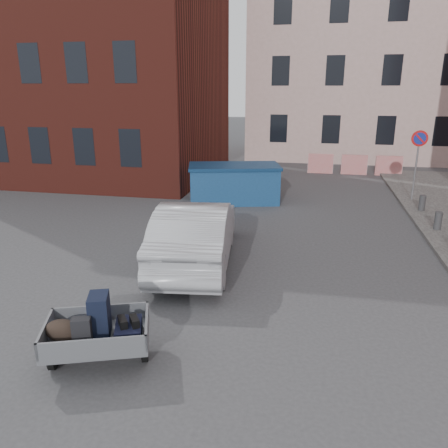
# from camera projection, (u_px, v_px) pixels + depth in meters

# --- Properties ---
(ground) EXTENTS (120.00, 120.00, 0.00)m
(ground) POSITION_uv_depth(u_px,v_px,m) (203.00, 296.00, 9.41)
(ground) COLOR #38383A
(ground) RESTS_ON ground
(building_brick) EXTENTS (12.00, 10.00, 14.00)m
(building_brick) POSITION_uv_depth(u_px,v_px,m) (88.00, 29.00, 21.22)
(building_brick) COLOR #591E16
(building_brick) RESTS_ON ground
(building_pink) EXTENTS (16.00, 8.00, 14.00)m
(building_pink) POSITION_uv_depth(u_px,v_px,m) (385.00, 41.00, 26.72)
(building_pink) COLOR #BB9990
(building_pink) RESTS_ON ground
(far_building) EXTENTS (6.00, 6.00, 8.00)m
(far_building) POSITION_uv_depth(u_px,v_px,m) (16.00, 92.00, 32.66)
(far_building) COLOR maroon
(far_building) RESTS_ON ground
(no_parking_sign) EXTENTS (0.60, 0.09, 2.65)m
(no_parking_sign) POSITION_uv_depth(u_px,v_px,m) (418.00, 151.00, 16.51)
(no_parking_sign) COLOR gray
(no_parking_sign) RESTS_ON sidewalk
(barriers) EXTENTS (4.70, 0.18, 1.00)m
(barriers) POSITION_uv_depth(u_px,v_px,m) (354.00, 165.00, 22.47)
(barriers) COLOR red
(barriers) RESTS_ON ground
(trailer) EXTENTS (1.88, 1.98, 1.20)m
(trailer) POSITION_uv_depth(u_px,v_px,m) (97.00, 331.00, 6.91)
(trailer) COLOR black
(trailer) RESTS_ON ground
(dumpster) EXTENTS (3.81, 2.61, 1.46)m
(dumpster) POSITION_uv_depth(u_px,v_px,m) (234.00, 183.00, 16.99)
(dumpster) COLOR navy
(dumpster) RESTS_ON ground
(silver_car) EXTENTS (2.34, 5.08, 1.61)m
(silver_car) POSITION_uv_depth(u_px,v_px,m) (196.00, 233.00, 10.96)
(silver_car) COLOR #ADAFB4
(silver_car) RESTS_ON ground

